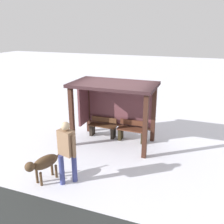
{
  "coord_description": "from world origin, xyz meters",
  "views": [
    {
      "loc": [
        2.81,
        -7.78,
        4.03
      ],
      "look_at": [
        0.09,
        -0.41,
        1.35
      ],
      "focal_mm": 39.49,
      "sensor_mm": 36.0,
      "label": 1
    }
  ],
  "objects_px": {
    "bus_shelter": "(113,97)",
    "bench_left_inside": "(103,128)",
    "dog": "(43,163)",
    "person_walking": "(67,148)",
    "bench_center_inside": "(132,132)"
  },
  "relations": [
    {
      "from": "bus_shelter",
      "to": "bench_center_inside",
      "type": "distance_m",
      "value": 1.5
    },
    {
      "from": "bus_shelter",
      "to": "bench_left_inside",
      "type": "distance_m",
      "value": 1.43
    },
    {
      "from": "bench_left_inside",
      "to": "dog",
      "type": "distance_m",
      "value": 3.37
    },
    {
      "from": "bench_center_inside",
      "to": "dog",
      "type": "bearing_deg",
      "value": -114.85
    },
    {
      "from": "bench_center_inside",
      "to": "dog",
      "type": "height_order",
      "value": "dog"
    },
    {
      "from": "bench_left_inside",
      "to": "dog",
      "type": "height_order",
      "value": "dog"
    },
    {
      "from": "bench_left_inside",
      "to": "dog",
      "type": "bearing_deg",
      "value": -96.22
    },
    {
      "from": "dog",
      "to": "bench_center_inside",
      "type": "bearing_deg",
      "value": 65.15
    },
    {
      "from": "person_walking",
      "to": "dog",
      "type": "height_order",
      "value": "person_walking"
    },
    {
      "from": "bench_left_inside",
      "to": "bench_center_inside",
      "type": "bearing_deg",
      "value": -0.1
    },
    {
      "from": "bench_left_inside",
      "to": "bench_center_inside",
      "type": "relative_size",
      "value": 1.0
    },
    {
      "from": "bench_center_inside",
      "to": "person_walking",
      "type": "distance_m",
      "value": 3.36
    },
    {
      "from": "bus_shelter",
      "to": "bench_left_inside",
      "type": "xyz_separation_m",
      "value": [
        -0.49,
        0.2,
        -1.33
      ]
    },
    {
      "from": "bench_left_inside",
      "to": "person_walking",
      "type": "bearing_deg",
      "value": -84.83
    },
    {
      "from": "dog",
      "to": "person_walking",
      "type": "bearing_deg",
      "value": 15.72
    }
  ]
}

